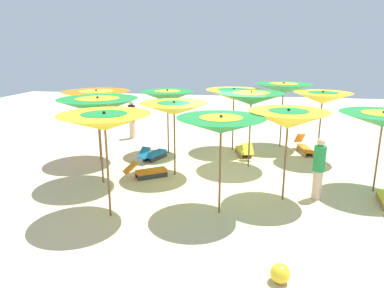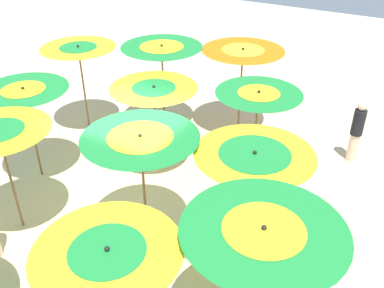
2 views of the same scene
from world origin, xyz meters
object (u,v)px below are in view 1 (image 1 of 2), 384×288
Objects in this scene: beach_umbrella_5 at (174,109)px; beach_umbrella_7 at (323,98)px; beach_umbrella_2 at (288,119)px; beachgoer_1 at (132,119)px; beach_umbrella_4 at (98,106)px; beach_umbrella_8 at (96,96)px; beach_umbrella_10 at (234,95)px; lounger_1 at (304,147)px; beach_umbrella_0 at (105,122)px; beach_umbrella_6 at (251,99)px; beach_umbrella_11 at (283,89)px; beachgoer_0 at (319,168)px; beach_ball at (280,273)px; beach_umbrella_1 at (221,125)px; beach_umbrella_3 at (383,120)px; beach_umbrella_9 at (167,97)px; lounger_0 at (154,154)px; lounger_3 at (244,151)px; lounger_4 at (148,171)px.

beach_umbrella_7 is (-2.34, 4.53, 0.11)m from beach_umbrella_5.
beach_umbrella_2 reaches higher than beachgoer_1.
beach_umbrella_4 is 2.15m from beach_umbrella_8.
beach_umbrella_10 is 3.25m from lounger_1.
beachgoer_1 is (-4.14, -2.80, -1.19)m from beach_umbrella_5.
beach_umbrella_6 is (-4.18, 3.06, 0.01)m from beach_umbrella_0.
beach_umbrella_11 is 1.56× the size of beachgoer_0.
beach_umbrella_1 is at bearing -152.61° from beach_ball.
beach_umbrella_5 is 2.51m from beach_umbrella_6.
beach_umbrella_0 is 6.97m from beach_umbrella_3.
beach_umbrella_11 is at bearing 112.38° from beach_umbrella_9.
beach_umbrella_11 is at bearing 75.80° from beachgoer_1.
beach_umbrella_2 is 3.97m from beach_ball.
beach_umbrella_2 is at bearing 19.72° from beach_umbrella_10.
lounger_0 is at bearing -144.48° from beach_umbrella_1.
beach_umbrella_4 is 1.55× the size of beachgoer_0.
beach_umbrella_7 is 7.66m from beachgoer_1.
beach_umbrella_0 is 1.89× the size of lounger_3.
beachgoer_1 is at bearing -170.14° from beach_umbrella_4.
beachgoer_0 is (3.46, 1.98, 0.64)m from lounger_3.
beach_umbrella_2 is (-1.64, 3.99, -0.12)m from beach_umbrella_0.
beach_umbrella_6 is at bearing 47.37° from beachgoer_1.
lounger_1 reaches higher than lounger_3.
lounger_4 is (4.31, -4.10, -2.07)m from beach_umbrella_11.
beachgoer_1 is (-5.26, -6.78, 0.02)m from beachgoer_0.
beach_umbrella_9 reaches higher than beach_ball.
beach_umbrella_2 is 7.17× the size of beach_ball.
beach_umbrella_8 reaches higher than lounger_3.
beach_umbrella_5 is 2.99m from beach_umbrella_8.
beach_umbrella_5 is (-1.00, 1.90, -0.19)m from beach_umbrella_4.
beach_ball is (7.93, -1.33, -0.04)m from lounger_1.
beach_umbrella_6 reaches higher than beach_umbrella_2.
beach_umbrella_8 is at bearing -153.26° from beach_umbrella_0.
lounger_1 is (-6.11, 5.05, -2.01)m from beach_umbrella_0.
lounger_3 is at bearing 151.74° from beach_umbrella_0.
beach_umbrella_0 reaches higher than beach_umbrella_7.
beach_umbrella_8 reaches higher than beach_umbrella_2.
beach_umbrella_10 is 8.21m from beach_ball.
beach_umbrella_4 is 6.43m from beach_ball.
lounger_0 is at bearing 103.59° from beach_umbrella_8.
beach_umbrella_0 is 1.03× the size of beach_umbrella_7.
beach_umbrella_6 is at bearing 143.77° from beach_umbrella_0.
beach_umbrella_10 is at bearing 63.99° from beachgoer_1.
beach_umbrella_10 is (-4.07, 3.45, -0.12)m from beach_umbrella_4.
lounger_0 is (-0.43, 1.77, -2.04)m from beach_umbrella_8.
beach_umbrella_11 reaches higher than beach_umbrella_1.
lounger_1 is at bearing -158.09° from beach_umbrella_3.
beach_umbrella_6 reaches higher than lounger_0.
beach_umbrella_4 is at bearing 113.34° from lounger_3.
lounger_0 is (0.86, -0.32, -1.90)m from beach_umbrella_9.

